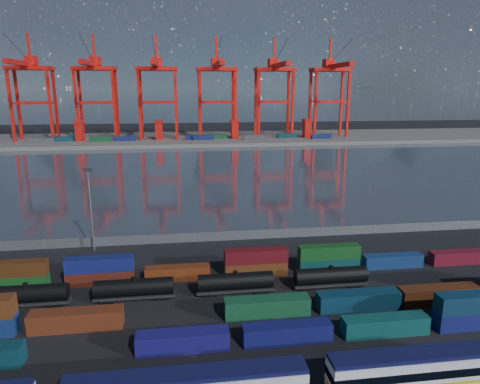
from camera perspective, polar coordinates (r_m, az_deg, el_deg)
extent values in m
plane|color=black|center=(66.54, 3.63, -14.56)|extent=(700.00, 700.00, 0.00)
plane|color=#2F3945|center=(165.87, -3.52, 2.70)|extent=(700.00, 700.00, 0.00)
cube|color=#514F4C|center=(269.41, -5.24, 7.10)|extent=(700.00, 70.00, 2.00)
cone|color=#1E2630|center=(1767.69, -28.68, 17.85)|extent=(1000.00, 1000.00, 420.00)
cone|color=#1E2630|center=(1683.65, -15.17, 21.00)|extent=(1100.00, 1100.00, 520.00)
cone|color=#1E2630|center=(1682.69, -0.54, 20.41)|extent=(1040.00, 1040.00, 460.00)
cone|color=#1E2630|center=(1773.90, 13.10, 18.43)|extent=(960.00, 960.00, 380.00)
cone|color=#1E2630|center=(1920.03, 23.25, 16.12)|extent=(840.00, 840.00, 300.00)
cube|color=#0E1035|center=(44.82, -7.06, -23.00)|extent=(23.45, 2.53, 0.47)
cube|color=silver|center=(52.79, 24.76, -20.68)|extent=(23.45, 2.81, 3.56)
cube|color=#0E1035|center=(51.72, 25.00, -18.81)|extent=(23.45, 2.53, 0.47)
cube|color=gold|center=(53.20, 24.68, -21.35)|extent=(23.47, 2.90, 0.34)
cube|color=black|center=(52.59, 24.81, -20.33)|extent=(23.47, 2.90, 0.94)
cube|color=navy|center=(56.03, -7.62, -19.08)|extent=(11.42, 2.32, 2.47)
cube|color=#111458|center=(57.40, 6.29, -18.17)|extent=(11.42, 2.32, 2.47)
cube|color=#0E4947|center=(61.61, 18.75, -16.48)|extent=(11.42, 2.32, 2.47)
cube|color=navy|center=(67.99, 28.86, -14.53)|extent=(11.42, 2.32, 2.47)
cube|color=#0D2D44|center=(66.93, 29.11, -12.65)|extent=(11.42, 2.32, 2.47)
cube|color=maroon|center=(63.54, -20.98, -15.61)|extent=(12.15, 2.47, 2.63)
cube|color=#144D2D|center=(62.83, 3.63, -15.01)|extent=(12.15, 2.47, 2.63)
cube|color=#0C2D42|center=(66.61, 15.49, -13.75)|extent=(12.15, 2.47, 2.63)
cube|color=#4F240F|center=(72.27, 24.93, -12.33)|extent=(12.15, 2.47, 2.63)
cube|color=#154E1B|center=(78.96, -27.99, -10.57)|extent=(10.83, 2.20, 2.35)
cube|color=#4C280F|center=(78.09, -28.18, -8.99)|extent=(10.83, 2.20, 2.35)
cube|color=#541B10|center=(75.31, -18.09, -10.75)|extent=(10.83, 2.20, 2.35)
cube|color=navy|center=(74.40, -18.22, -9.10)|extent=(10.83, 2.20, 2.35)
cube|color=maroon|center=(74.03, -8.29, -10.62)|extent=(10.83, 2.20, 2.35)
cube|color=#5D2F12|center=(74.99, 2.14, -10.15)|extent=(10.83, 2.20, 2.35)
cube|color=#5B0D13|center=(74.07, 2.16, -8.49)|extent=(10.83, 2.20, 2.35)
cube|color=#0B3B3B|center=(78.13, 11.70, -9.43)|extent=(10.83, 2.20, 2.35)
cube|color=#144C1B|center=(77.25, 11.79, -7.83)|extent=(10.83, 2.20, 2.35)
cube|color=navy|center=(82.77, 19.66, -8.63)|extent=(10.83, 2.20, 2.35)
cube|color=maroon|center=(89.29, 27.10, -7.73)|extent=(10.83, 2.20, 2.35)
cylinder|color=black|center=(71.74, -26.60, -12.04)|extent=(11.76, 2.62, 2.62)
cylinder|color=black|center=(71.16, -26.72, -10.98)|extent=(0.72, 0.72, 0.45)
cube|color=black|center=(72.34, -26.48, -13.07)|extent=(12.21, 1.81, 0.36)
cube|color=black|center=(71.29, -23.26, -13.45)|extent=(2.26, 1.63, 0.54)
cylinder|color=black|center=(68.29, -13.92, -12.23)|extent=(11.76, 2.62, 2.62)
cylinder|color=black|center=(67.68, -13.99, -11.12)|extent=(0.72, 0.72, 0.45)
cube|color=black|center=(68.92, -13.85, -13.31)|extent=(12.21, 1.81, 0.36)
cube|color=black|center=(69.66, -17.26, -13.57)|extent=(2.26, 1.63, 0.54)
cube|color=black|center=(68.74, -10.37, -13.54)|extent=(2.26, 1.63, 0.54)
cylinder|color=black|center=(68.27, -0.60, -11.80)|extent=(11.76, 2.62, 2.62)
cylinder|color=black|center=(67.66, -0.60, -10.70)|extent=(0.72, 0.72, 0.45)
cube|color=black|center=(68.91, -0.60, -12.89)|extent=(12.21, 1.81, 0.36)
cube|color=black|center=(68.73, -4.06, -13.34)|extent=(2.26, 1.63, 0.54)
cube|color=black|center=(69.64, 2.81, -12.94)|extent=(2.26, 1.63, 0.54)
cylinder|color=black|center=(71.69, 12.01, -10.83)|extent=(11.76, 2.62, 2.62)
cylinder|color=black|center=(71.11, 12.07, -9.77)|extent=(0.72, 0.72, 0.45)
cube|color=black|center=(72.29, 11.96, -11.88)|extent=(12.21, 1.81, 0.36)
cube|color=black|center=(71.25, 8.78, -12.45)|extent=(2.26, 1.63, 0.54)
cube|color=black|center=(73.85, 14.98, -11.80)|extent=(2.26, 1.63, 0.54)
cube|color=#595B5E|center=(91.46, 0.17, -5.78)|extent=(160.00, 0.06, 2.00)
cylinder|color=slate|center=(94.87, -24.67, -6.29)|extent=(0.12, 0.12, 2.20)
cylinder|color=slate|center=(92.42, -18.70, -6.26)|extent=(0.12, 0.12, 2.20)
cylinder|color=slate|center=(91.00, -12.48, -6.15)|extent=(0.12, 0.12, 2.20)
cylinder|color=slate|center=(90.66, -6.13, -5.97)|extent=(0.12, 0.12, 2.20)
cylinder|color=slate|center=(91.43, 0.17, -5.72)|extent=(0.12, 0.12, 2.20)
cylinder|color=slate|center=(93.27, 6.29, -5.41)|extent=(0.12, 0.12, 2.20)
cylinder|color=slate|center=(96.12, 12.11, -5.06)|extent=(0.12, 0.12, 2.20)
cylinder|color=slate|center=(99.89, 17.53, -4.68)|extent=(0.12, 0.12, 2.20)
cylinder|color=slate|center=(104.49, 22.52, -4.30)|extent=(0.12, 0.12, 2.20)
cylinder|color=slate|center=(109.81, 27.04, -3.92)|extent=(0.12, 0.12, 2.20)
cylinder|color=slate|center=(88.50, -19.27, -2.49)|extent=(0.36, 0.36, 16.00)
cube|color=black|center=(86.68, -19.70, 2.80)|extent=(1.60, 0.40, 0.60)
cube|color=red|center=(273.41, -28.23, 9.93)|extent=(1.51, 1.51, 42.55)
cube|color=red|center=(284.09, -27.45, 10.09)|extent=(1.51, 1.51, 42.55)
cube|color=red|center=(267.02, -23.99, 10.31)|extent=(1.51, 1.51, 42.55)
cube|color=red|center=(277.94, -23.35, 10.46)|extent=(1.51, 1.51, 42.55)
cube|color=red|center=(269.96, -26.19, 10.57)|extent=(20.80, 1.32, 1.32)
cube|color=red|center=(280.77, -25.47, 10.71)|extent=(20.80, 1.32, 1.32)
cube|color=red|center=(275.47, -26.24, 14.61)|extent=(23.64, 13.24, 2.08)
cube|color=red|center=(264.77, -27.06, 15.03)|extent=(2.84, 45.38, 2.36)
cube|color=red|center=(279.28, -26.09, 15.47)|extent=(5.67, 7.56, 4.73)
cube|color=red|center=(277.96, -26.37, 16.93)|extent=(1.13, 1.13, 15.13)
cylinder|color=black|center=(263.03, -27.39, 16.47)|extent=(0.23, 38.92, 12.84)
cube|color=red|center=(263.51, -20.98, 10.55)|extent=(1.51, 1.51, 42.55)
cube|color=red|center=(274.58, -20.45, 10.68)|extent=(1.51, 1.51, 42.55)
cube|color=red|center=(259.69, -16.43, 10.86)|extent=(1.51, 1.51, 42.55)
cube|color=red|center=(270.91, -16.08, 10.97)|extent=(1.51, 1.51, 42.55)
cube|color=red|center=(261.33, -18.75, 11.18)|extent=(20.80, 1.32, 1.32)
cube|color=red|center=(272.48, -18.31, 11.28)|extent=(20.80, 1.32, 1.32)
cube|color=red|center=(267.02, -18.85, 15.33)|extent=(23.64, 13.24, 2.08)
cube|color=red|center=(255.96, -19.36, 15.82)|extent=(2.84, 45.38, 2.36)
cube|color=red|center=(270.94, -18.77, 16.20)|extent=(5.67, 7.56, 4.73)
cube|color=red|center=(269.58, -18.97, 17.72)|extent=(1.13, 1.13, 15.13)
cylinder|color=black|center=(254.16, -19.59, 17.32)|extent=(0.23, 38.92, 12.84)
cube|color=red|center=(258.02, -13.25, 11.03)|extent=(1.51, 1.51, 42.55)
cube|color=red|center=(269.31, -13.03, 11.14)|extent=(1.51, 1.51, 42.55)
cube|color=red|center=(256.97, -8.54, 11.23)|extent=(1.51, 1.51, 42.55)
cube|color=red|center=(268.30, -8.52, 11.33)|extent=(1.51, 1.51, 42.55)
cube|color=red|center=(257.21, -10.93, 11.61)|extent=(20.80, 1.32, 1.32)
cube|color=red|center=(268.53, -10.80, 11.69)|extent=(20.80, 1.32, 1.32)
cube|color=red|center=(262.98, -11.06, 15.82)|extent=(23.64, 13.24, 2.08)
cube|color=red|center=(251.75, -11.21, 16.36)|extent=(2.84, 45.38, 2.36)
cube|color=red|center=(266.97, -11.06, 16.70)|extent=(5.67, 7.56, 4.73)
cube|color=red|center=(265.59, -11.15, 18.25)|extent=(1.13, 1.13, 15.13)
cylinder|color=black|center=(249.92, -11.32, 17.90)|extent=(0.23, 38.92, 12.84)
cube|color=red|center=(257.21, -5.32, 11.32)|extent=(1.51, 1.51, 42.55)
cube|color=red|center=(268.54, -5.43, 11.41)|extent=(1.51, 1.51, 42.55)
cube|color=red|center=(258.98, -0.63, 11.39)|extent=(1.51, 1.51, 42.55)
cube|color=red|center=(270.24, -0.93, 11.49)|extent=(1.51, 1.51, 42.55)
cube|color=red|center=(257.82, -2.97, 11.84)|extent=(20.80, 1.32, 1.32)
cube|color=red|center=(269.12, -3.18, 11.91)|extent=(20.80, 1.32, 1.32)
cube|color=red|center=(263.58, -3.13, 16.04)|extent=(23.64, 13.24, 2.08)
cube|color=red|center=(252.38, -2.92, 16.58)|extent=(2.84, 45.38, 2.36)
cube|color=red|center=(267.56, -3.22, 16.92)|extent=(5.67, 7.56, 4.73)
cube|color=red|center=(266.18, -3.20, 18.46)|extent=(1.13, 1.13, 15.13)
cylinder|color=black|center=(250.55, -2.89, 18.12)|extent=(0.23, 38.92, 12.84)
cube|color=red|center=(261.14, 2.53, 11.40)|extent=(1.51, 1.51, 42.55)
cube|color=red|center=(272.30, 2.10, 11.50)|extent=(1.51, 1.51, 42.55)
cube|color=red|center=(265.64, 7.04, 11.35)|extent=(1.51, 1.51, 42.55)
cube|color=red|center=(276.62, 6.43, 11.45)|extent=(1.51, 1.51, 42.55)
cube|color=red|center=(263.12, 4.81, 11.85)|extent=(20.80, 1.32, 1.32)
cube|color=red|center=(274.20, 4.29, 11.93)|extent=(20.80, 1.32, 1.32)
cube|color=red|center=(268.77, 4.62, 15.97)|extent=(23.64, 13.24, 2.08)
cube|color=red|center=(257.79, 5.19, 16.48)|extent=(2.84, 45.38, 2.36)
cube|color=red|center=(272.67, 4.46, 16.83)|extent=(5.67, 7.56, 4.73)
cube|color=red|center=(271.32, 4.58, 18.35)|extent=(1.13, 1.13, 15.13)
cylinder|color=black|center=(256.01, 5.34, 17.98)|extent=(0.23, 38.92, 12.84)
cube|color=red|center=(269.59, 10.01, 11.28)|extent=(1.51, 1.51, 42.55)
cube|color=red|center=(280.42, 9.30, 11.39)|extent=(1.51, 1.51, 42.55)
cube|color=red|center=(276.60, 14.20, 11.13)|extent=(1.51, 1.51, 42.55)
cube|color=red|center=(287.16, 13.35, 11.26)|extent=(1.51, 1.51, 42.55)
cube|color=red|center=(272.85, 12.16, 11.66)|extent=(20.80, 1.32, 1.32)
cube|color=red|center=(283.55, 11.37, 11.76)|extent=(20.80, 1.32, 1.32)
cube|color=red|center=(278.30, 11.95, 15.65)|extent=(23.64, 13.24, 2.08)
cube|color=red|center=(267.71, 12.81, 16.10)|extent=(2.84, 45.38, 2.36)
cube|color=red|center=(282.07, 11.73, 16.49)|extent=(5.67, 7.56, 4.73)
cube|color=red|center=(280.76, 11.94, 17.95)|extent=(1.13, 1.13, 15.13)
cylinder|color=black|center=(265.99, 13.07, 17.54)|extent=(0.23, 38.92, 12.84)
cube|color=navy|center=(253.98, -4.94, 7.23)|extent=(12.00, 2.44, 2.60)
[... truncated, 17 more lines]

